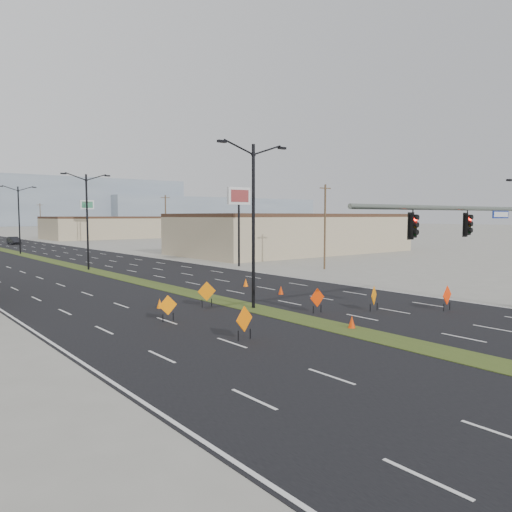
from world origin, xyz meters
TOP-DOWN VIEW (x-y plane):
  - ground at (0.00, 0.00)m, footprint 600.00×600.00m
  - building_se_near at (34.00, 45.00)m, footprint 36.00×18.00m
  - building_se_far at (38.00, 110.00)m, footprint 44.00×16.00m
  - mesa_east at (180.00, 290.00)m, footprint 160.00×50.00m
  - signal_mast at (8.56, 2.00)m, footprint 16.30×0.60m
  - streetlight_0 at (0.00, 12.00)m, footprint 5.15×0.24m
  - streetlight_1 at (0.00, 40.00)m, footprint 5.15×0.24m
  - streetlight_2 at (0.00, 68.00)m, footprint 5.15×0.24m
  - utility_pole_0 at (20.00, 25.00)m, footprint 1.60×0.20m
  - utility_pole_1 at (20.00, 60.00)m, footprint 1.60×0.20m
  - utility_pole_2 at (20.00, 95.00)m, footprint 1.60×0.20m
  - utility_pole_3 at (20.00, 130.00)m, footprint 1.60×0.20m
  - car_mid at (5.45, 95.87)m, footprint 1.77×4.63m
  - construction_sign_0 at (-5.21, 6.10)m, footprint 1.16×0.35m
  - construction_sign_1 at (-5.97, 11.90)m, footprint 1.08×0.07m
  - construction_sign_2 at (-2.00, 14.17)m, footprint 1.20×0.26m
  - construction_sign_3 at (2.00, 8.50)m, footprint 1.11×0.05m
  - construction_sign_4 at (5.11, 6.82)m, footprint 1.04×0.50m
  - construction_sign_5 at (8.58, 4.11)m, footprint 1.15×0.19m
  - cone_0 at (0.44, 4.54)m, footprint 0.45×0.45m
  - cone_1 at (4.93, 15.01)m, footprint 0.43×0.43m
  - cone_2 at (5.39, 19.81)m, footprint 0.49×0.49m
  - cone_3 at (-4.52, 15.60)m, footprint 0.44×0.44m
  - pole_sign_east_near at (14.69, 33.15)m, footprint 2.91×0.58m
  - pole_sign_east_far at (20.71, 96.76)m, footprint 2.98×0.56m

SIDE VIEW (x-z plane):
  - ground at x=0.00m, z-range 0.00..0.00m
  - cone_3 at x=-4.52m, z-range 0.00..0.62m
  - cone_1 at x=4.93m, z-range 0.00..0.64m
  - cone_0 at x=0.44m, z-range 0.00..0.66m
  - cone_2 at x=5.39m, z-range 0.00..0.66m
  - car_mid at x=5.45m, z-range 0.00..1.51m
  - construction_sign_1 at x=-5.97m, z-range 0.12..1.55m
  - construction_sign_3 at x=2.00m, z-range 0.13..1.61m
  - construction_sign_4 at x=5.11m, z-range 0.13..1.63m
  - construction_sign_5 at x=8.58m, z-range 0.13..1.66m
  - construction_sign_0 at x=-5.21m, z-range 0.14..1.72m
  - construction_sign_2 at x=-2.00m, z-range 0.14..1.75m
  - building_se_far at x=38.00m, z-range 0.00..5.00m
  - building_se_near at x=34.00m, z-range 0.00..5.50m
  - utility_pole_0 at x=20.00m, z-range 0.17..9.17m
  - utility_pole_1 at x=20.00m, z-range 0.17..9.17m
  - utility_pole_2 at x=20.00m, z-range 0.17..9.17m
  - utility_pole_3 at x=20.00m, z-range 0.17..9.17m
  - signal_mast at x=8.56m, z-range 0.79..8.79m
  - streetlight_0 at x=0.00m, z-range 0.41..10.43m
  - streetlight_1 at x=0.00m, z-range 0.41..10.43m
  - streetlight_2 at x=0.00m, z-range 0.41..10.43m
  - pole_sign_east_near at x=14.69m, z-range 2.76..11.64m
  - pole_sign_east_far at x=20.71m, z-range 2.84..11.93m
  - mesa_east at x=180.00m, z-range 0.00..18.00m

